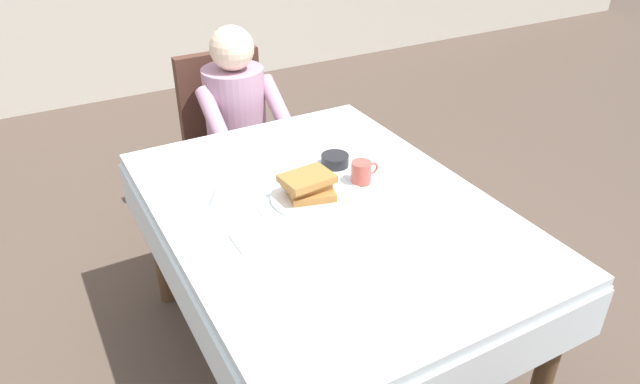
{
  "coord_description": "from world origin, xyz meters",
  "views": [
    {
      "loc": [
        -0.86,
        -1.5,
        1.84
      ],
      "look_at": [
        -0.01,
        0.02,
        0.79
      ],
      "focal_mm": 32.69,
      "sensor_mm": 36.0,
      "label": 1
    }
  ],
  "objects_px": {
    "breakfast_stack": "(308,185)",
    "fork_left_of_plate": "(263,215)",
    "diner_person": "(238,118)",
    "cup_coffee": "(362,172)",
    "syrup_pitcher": "(218,194)",
    "bowl_butter": "(335,160)",
    "chair_diner": "(229,132)",
    "knife_right_of_plate": "(357,187)",
    "plate_breakfast": "(310,197)",
    "dining_table_main": "(326,227)",
    "spoon_near_edge": "(372,244)"
  },
  "relations": [
    {
      "from": "chair_diner",
      "to": "knife_right_of_plate",
      "type": "bearing_deg",
      "value": 94.5
    },
    {
      "from": "breakfast_stack",
      "to": "bowl_butter",
      "type": "height_order",
      "value": "breakfast_stack"
    },
    {
      "from": "diner_person",
      "to": "cup_coffee",
      "type": "relative_size",
      "value": 9.91
    },
    {
      "from": "spoon_near_edge",
      "to": "bowl_butter",
      "type": "bearing_deg",
      "value": 81.76
    },
    {
      "from": "syrup_pitcher",
      "to": "knife_right_of_plate",
      "type": "distance_m",
      "value": 0.51
    },
    {
      "from": "chair_diner",
      "to": "syrup_pitcher",
      "type": "relative_size",
      "value": 11.62
    },
    {
      "from": "syrup_pitcher",
      "to": "cup_coffee",
      "type": "bearing_deg",
      "value": -12.66
    },
    {
      "from": "cup_coffee",
      "to": "bowl_butter",
      "type": "height_order",
      "value": "cup_coffee"
    },
    {
      "from": "diner_person",
      "to": "spoon_near_edge",
      "type": "distance_m",
      "value": 1.29
    },
    {
      "from": "fork_left_of_plate",
      "to": "knife_right_of_plate",
      "type": "bearing_deg",
      "value": -85.56
    },
    {
      "from": "dining_table_main",
      "to": "fork_left_of_plate",
      "type": "height_order",
      "value": "fork_left_of_plate"
    },
    {
      "from": "bowl_butter",
      "to": "fork_left_of_plate",
      "type": "height_order",
      "value": "bowl_butter"
    },
    {
      "from": "cup_coffee",
      "to": "bowl_butter",
      "type": "bearing_deg",
      "value": 97.0
    },
    {
      "from": "plate_breakfast",
      "to": "knife_right_of_plate",
      "type": "relative_size",
      "value": 1.4
    },
    {
      "from": "cup_coffee",
      "to": "plate_breakfast",
      "type": "bearing_deg",
      "value": -177.74
    },
    {
      "from": "knife_right_of_plate",
      "to": "syrup_pitcher",
      "type": "bearing_deg",
      "value": 75.53
    },
    {
      "from": "chair_diner",
      "to": "spoon_near_edge",
      "type": "bearing_deg",
      "value": 87.58
    },
    {
      "from": "plate_breakfast",
      "to": "syrup_pitcher",
      "type": "xyz_separation_m",
      "value": [
        -0.3,
        0.13,
        0.03
      ]
    },
    {
      "from": "knife_right_of_plate",
      "to": "plate_breakfast",
      "type": "bearing_deg",
      "value": 86.24
    },
    {
      "from": "plate_breakfast",
      "to": "knife_right_of_plate",
      "type": "bearing_deg",
      "value": -6.01
    },
    {
      "from": "syrup_pitcher",
      "to": "spoon_near_edge",
      "type": "bearing_deg",
      "value": -54.19
    },
    {
      "from": "chair_diner",
      "to": "diner_person",
      "type": "height_order",
      "value": "diner_person"
    },
    {
      "from": "breakfast_stack",
      "to": "fork_left_of_plate",
      "type": "relative_size",
      "value": 1.1
    },
    {
      "from": "breakfast_stack",
      "to": "fork_left_of_plate",
      "type": "height_order",
      "value": "breakfast_stack"
    },
    {
      "from": "plate_breakfast",
      "to": "spoon_near_edge",
      "type": "xyz_separation_m",
      "value": [
        0.04,
        -0.34,
        -0.01
      ]
    },
    {
      "from": "chair_diner",
      "to": "spoon_near_edge",
      "type": "relative_size",
      "value": 6.2
    },
    {
      "from": "syrup_pitcher",
      "to": "bowl_butter",
      "type": "bearing_deg",
      "value": 5.28
    },
    {
      "from": "breakfast_stack",
      "to": "knife_right_of_plate",
      "type": "height_order",
      "value": "breakfast_stack"
    },
    {
      "from": "bowl_butter",
      "to": "spoon_near_edge",
      "type": "distance_m",
      "value": 0.54
    },
    {
      "from": "plate_breakfast",
      "to": "cup_coffee",
      "type": "bearing_deg",
      "value": 2.26
    },
    {
      "from": "chair_diner",
      "to": "cup_coffee",
      "type": "height_order",
      "value": "chair_diner"
    },
    {
      "from": "bowl_butter",
      "to": "chair_diner",
      "type": "bearing_deg",
      "value": 96.4
    },
    {
      "from": "breakfast_stack",
      "to": "syrup_pitcher",
      "type": "bearing_deg",
      "value": 156.94
    },
    {
      "from": "diner_person",
      "to": "chair_diner",
      "type": "bearing_deg",
      "value": -90.0
    },
    {
      "from": "plate_breakfast",
      "to": "syrup_pitcher",
      "type": "distance_m",
      "value": 0.32
    },
    {
      "from": "plate_breakfast",
      "to": "spoon_near_edge",
      "type": "bearing_deg",
      "value": -83.11
    },
    {
      "from": "knife_right_of_plate",
      "to": "spoon_near_edge",
      "type": "bearing_deg",
      "value": 157.54
    },
    {
      "from": "plate_breakfast",
      "to": "knife_right_of_plate",
      "type": "height_order",
      "value": "plate_breakfast"
    },
    {
      "from": "breakfast_stack",
      "to": "plate_breakfast",
      "type": "bearing_deg",
      "value": -21.53
    },
    {
      "from": "syrup_pitcher",
      "to": "spoon_near_edge",
      "type": "xyz_separation_m",
      "value": [
        0.34,
        -0.47,
        -0.04
      ]
    },
    {
      "from": "dining_table_main",
      "to": "plate_breakfast",
      "type": "xyz_separation_m",
      "value": [
        -0.03,
        0.07,
        0.1
      ]
    },
    {
      "from": "bowl_butter",
      "to": "dining_table_main",
      "type": "bearing_deg",
      "value": -125.64
    },
    {
      "from": "diner_person",
      "to": "bowl_butter",
      "type": "height_order",
      "value": "diner_person"
    },
    {
      "from": "diner_person",
      "to": "bowl_butter",
      "type": "xyz_separation_m",
      "value": [
        0.1,
        -0.77,
        0.09
      ]
    },
    {
      "from": "breakfast_stack",
      "to": "syrup_pitcher",
      "type": "xyz_separation_m",
      "value": [
        -0.29,
        0.12,
        -0.02
      ]
    },
    {
      "from": "dining_table_main",
      "to": "cup_coffee",
      "type": "height_order",
      "value": "cup_coffee"
    },
    {
      "from": "breakfast_stack",
      "to": "chair_diner",
      "type": "bearing_deg",
      "value": 84.47
    },
    {
      "from": "chair_diner",
      "to": "syrup_pitcher",
      "type": "bearing_deg",
      "value": 67.62
    },
    {
      "from": "dining_table_main",
      "to": "plate_breakfast",
      "type": "bearing_deg",
      "value": 111.46
    },
    {
      "from": "plate_breakfast",
      "to": "spoon_near_edge",
      "type": "distance_m",
      "value": 0.35
    }
  ]
}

